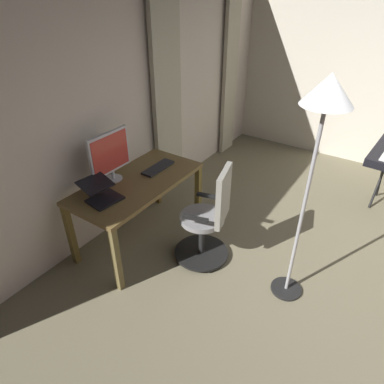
# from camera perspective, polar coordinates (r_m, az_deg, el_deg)

# --- Properties ---
(back_room_partition) EXTENTS (5.69, 0.10, 2.65)m
(back_room_partition) POSITION_cam_1_polar(r_m,az_deg,el_deg) (3.87, -10.27, 14.88)
(back_room_partition) COLOR beige
(back_room_partition) RESTS_ON ground
(curtain_left_panel) EXTENTS (0.36, 0.06, 2.39)m
(curtain_left_panel) POSITION_cam_1_polar(r_m,az_deg,el_deg) (5.47, 6.42, 18.78)
(curtain_left_panel) COLOR #BAB59B
(curtain_left_panel) RESTS_ON ground
(curtain_right_panel) EXTENTS (0.49, 0.06, 2.39)m
(curtain_right_panel) POSITION_cam_1_polar(r_m,az_deg,el_deg) (4.19, -4.23, 14.73)
(curtain_right_panel) COLOR #BAB59B
(curtain_right_panel) RESTS_ON ground
(desk) EXTENTS (1.41, 0.69, 0.74)m
(desk) POSITION_cam_1_polar(r_m,az_deg,el_deg) (3.48, -9.18, 0.48)
(desk) COLOR brown
(desk) RESTS_ON ground
(office_chair) EXTENTS (0.56, 0.56, 1.05)m
(office_chair) POSITION_cam_1_polar(r_m,az_deg,el_deg) (3.28, 2.87, -4.86)
(office_chair) COLOR black
(office_chair) RESTS_ON ground
(computer_monitor) EXTENTS (0.49, 0.18, 0.50)m
(computer_monitor) POSITION_cam_1_polar(r_m,az_deg,el_deg) (3.39, -13.75, 6.22)
(computer_monitor) COLOR silver
(computer_monitor) RESTS_ON desk
(computer_keyboard) EXTENTS (0.41, 0.14, 0.02)m
(computer_keyboard) POSITION_cam_1_polar(r_m,az_deg,el_deg) (3.63, -5.76, 4.14)
(computer_keyboard) COLOR #232328
(computer_keyboard) RESTS_ON desk
(laptop) EXTENTS (0.32, 0.38, 0.17)m
(laptop) POSITION_cam_1_polar(r_m,az_deg,el_deg) (3.20, -15.13, -0.25)
(laptop) COLOR black
(laptop) RESTS_ON desk
(floor_lamp) EXTENTS (0.35, 0.35, 1.97)m
(floor_lamp) POSITION_cam_1_polar(r_m,az_deg,el_deg) (2.46, 21.41, 12.05)
(floor_lamp) COLOR black
(floor_lamp) RESTS_ON ground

